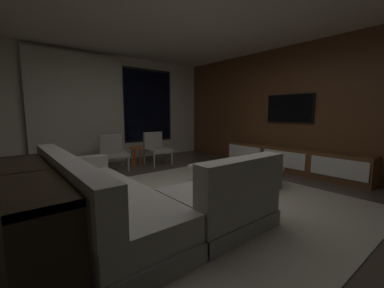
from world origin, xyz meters
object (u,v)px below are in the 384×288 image
(book_stack_on_coffee_table, at_px, (237,162))
(side_stool, at_px, (136,151))
(sectional_couch, at_px, (132,201))
(accent_chair_by_curtain, at_px, (113,150))
(media_console, at_px, (291,160))
(mounted_tv, at_px, (289,108))
(console_table_behind_couch, at_px, (31,207))
(coffee_table, at_px, (235,175))
(accent_chair_near_window, at_px, (156,147))

(book_stack_on_coffee_table, bearing_deg, side_stool, 106.07)
(sectional_couch, relative_size, accent_chair_by_curtain, 3.21)
(side_stool, xyz_separation_m, media_console, (2.37, -2.51, -0.12))
(side_stool, relative_size, mounted_tv, 0.43)
(sectional_couch, bearing_deg, console_table_behind_couch, 171.92)
(media_console, xyz_separation_m, mounted_tv, (0.18, 0.20, 1.10))
(side_stool, relative_size, media_console, 0.15)
(sectional_couch, relative_size, console_table_behind_couch, 1.19)
(book_stack_on_coffee_table, bearing_deg, console_table_behind_couch, -176.94)
(media_console, distance_m, mounted_tv, 1.13)
(book_stack_on_coffee_table, relative_size, side_stool, 0.55)
(accent_chair_by_curtain, relative_size, media_console, 0.25)
(book_stack_on_coffee_table, distance_m, accent_chair_by_curtain, 2.76)
(side_stool, bearing_deg, mounted_tv, -42.17)
(sectional_couch, relative_size, media_console, 0.81)
(coffee_table, distance_m, side_stool, 2.54)
(sectional_couch, xyz_separation_m, media_console, (3.75, 0.22, -0.04))
(sectional_couch, bearing_deg, media_console, 3.29)
(accent_chair_by_curtain, bearing_deg, media_console, -41.00)
(coffee_table, xyz_separation_m, media_console, (1.73, -0.06, 0.06))
(sectional_couch, height_order, console_table_behind_couch, sectional_couch)
(mounted_tv, bearing_deg, accent_chair_by_curtain, 142.97)
(accent_chair_near_window, xyz_separation_m, media_console, (1.87, -2.46, -0.18))
(coffee_table, xyz_separation_m, console_table_behind_couch, (-2.93, -0.14, 0.23))
(console_table_behind_couch, bearing_deg, coffee_table, 2.78)
(accent_chair_by_curtain, relative_size, side_stool, 1.70)
(sectional_couch, height_order, accent_chair_near_window, sectional_couch)
(sectional_couch, xyz_separation_m, accent_chair_near_window, (1.88, 2.68, 0.14))
(accent_chair_near_window, height_order, mounted_tv, mounted_tv)
(console_table_behind_couch, bearing_deg, accent_chair_by_curtain, 56.24)
(sectional_couch, xyz_separation_m, book_stack_on_coffee_table, (2.08, 0.29, 0.12))
(accent_chair_by_curtain, distance_m, side_stool, 0.55)
(media_console, bearing_deg, book_stack_on_coffee_table, 177.47)
(accent_chair_by_curtain, xyz_separation_m, console_table_behind_couch, (-1.75, -2.62, -0.02))
(sectional_couch, relative_size, accent_chair_near_window, 3.21)
(mounted_tv, bearing_deg, book_stack_on_coffee_table, -176.15)
(book_stack_on_coffee_table, height_order, side_stool, book_stack_on_coffee_table)
(coffee_table, height_order, side_stool, side_stool)
(media_console, bearing_deg, accent_chair_near_window, 127.17)
(media_console, xyz_separation_m, console_table_behind_couch, (-4.66, -0.09, 0.16))
(accent_chair_near_window, relative_size, media_console, 0.25)
(coffee_table, xyz_separation_m, accent_chair_by_curtain, (-1.18, 2.48, 0.25))
(coffee_table, bearing_deg, sectional_couch, -172.31)
(sectional_couch, xyz_separation_m, mounted_tv, (3.93, 0.41, 1.06))
(accent_chair_near_window, bearing_deg, side_stool, 174.46)
(coffee_table, bearing_deg, book_stack_on_coffee_table, 15.08)
(book_stack_on_coffee_table, xyz_separation_m, accent_chair_by_curtain, (-1.24, 2.46, 0.02))
(coffee_table, height_order, book_stack_on_coffee_table, book_stack_on_coffee_table)
(sectional_couch, distance_m, console_table_behind_couch, 0.93)
(sectional_couch, bearing_deg, side_stool, 63.17)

